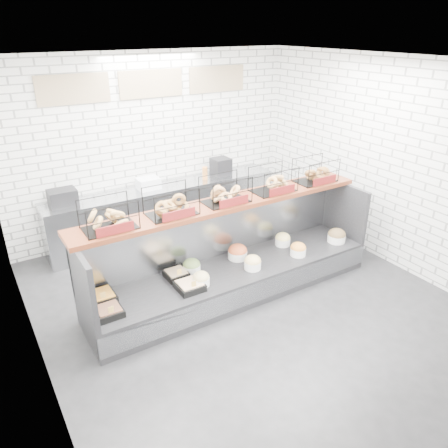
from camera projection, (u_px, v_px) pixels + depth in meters
ground at (246, 303)px, 5.77m from camera, size 5.50×5.50×0.00m
room_shell at (222, 139)px, 5.37m from camera, size 5.02×5.51×3.01m
display_case at (232, 270)px, 5.90m from camera, size 4.00×0.90×1.20m
bagel_shelf at (225, 193)px, 5.59m from camera, size 4.10×0.50×0.40m
prep_counter at (166, 210)px, 7.44m from camera, size 4.00×0.60×1.20m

